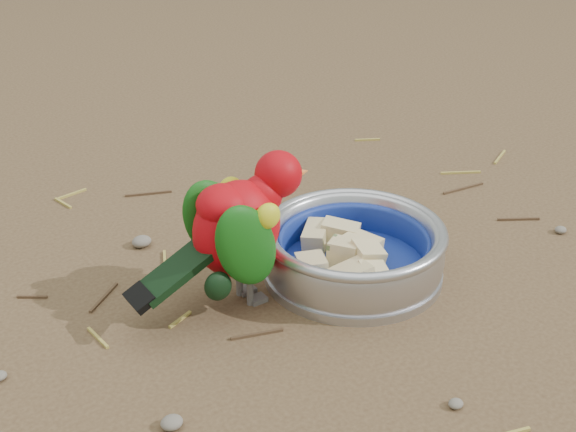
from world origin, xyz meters
TOP-DOWN VIEW (x-y plane):
  - ground at (0.00, 0.00)m, footprint 60.00×60.00m
  - food_bowl at (0.04, 0.04)m, footprint 0.20×0.20m
  - bowl_wall at (0.04, 0.04)m, footprint 0.20×0.20m
  - fruit_wedges at (0.04, 0.04)m, footprint 0.12×0.12m
  - lory_parrot at (-0.09, 0.07)m, footprint 0.19×0.10m
  - ground_debris at (-0.01, 0.03)m, footprint 0.90×0.80m

SIDE VIEW (x-z plane):
  - ground at x=0.00m, z-range 0.00..0.00m
  - ground_debris at x=-0.01m, z-range 0.00..0.01m
  - food_bowl at x=0.04m, z-range 0.00..0.02m
  - fruit_wedges at x=0.04m, z-range 0.02..0.05m
  - bowl_wall at x=0.04m, z-range 0.02..0.06m
  - lory_parrot at x=-0.09m, z-range 0.00..0.15m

